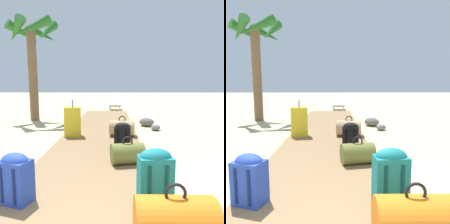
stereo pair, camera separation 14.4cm
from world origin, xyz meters
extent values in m
plane|color=#CCB789|center=(0.00, 3.78, 0.00)|extent=(60.00, 60.00, 0.00)
cube|color=olive|center=(0.00, 4.72, 0.04)|extent=(1.78, 9.44, 0.08)
cube|color=#197A7F|center=(0.73, 1.22, 0.34)|extent=(0.34, 0.23, 0.53)
ellipsoid|color=#197A7F|center=(0.73, 1.22, 0.61)|extent=(0.32, 0.22, 0.16)
cylinder|color=#0C3D3F|center=(0.66, 1.11, 0.34)|extent=(0.04, 0.04, 0.42)
cylinder|color=#0C3D3F|center=(0.82, 1.12, 0.34)|extent=(0.04, 0.04, 0.42)
cylinder|color=olive|center=(0.55, 2.50, 0.24)|extent=(0.55, 0.41, 0.32)
torus|color=black|center=(0.55, 2.50, 0.43)|extent=(0.17, 0.05, 0.16)
cube|color=black|center=(0.51, 3.44, 0.28)|extent=(0.33, 0.24, 0.40)
ellipsoid|color=black|center=(0.51, 3.44, 0.48)|extent=(0.32, 0.22, 0.15)
cylinder|color=black|center=(0.42, 3.35, 0.28)|extent=(0.04, 0.04, 0.32)
cylinder|color=black|center=(0.57, 3.33, 0.28)|extent=(0.04, 0.04, 0.32)
cylinder|color=orange|center=(0.79, 0.68, 0.28)|extent=(0.59, 0.40, 0.40)
torus|color=black|center=(0.79, 0.68, 0.51)|extent=(0.16, 0.03, 0.16)
cylinder|color=tan|center=(0.53, 4.38, 0.26)|extent=(0.62, 0.44, 0.37)
torus|color=black|center=(0.53, 4.38, 0.48)|extent=(0.17, 0.05, 0.16)
cube|color=gold|center=(-0.63, 4.35, 0.42)|extent=(0.41, 0.28, 0.68)
cylinder|color=black|center=(-0.63, 4.35, 0.85)|extent=(0.02, 0.02, 0.18)
cube|color=#2847B7|center=(-0.68, 1.34, 0.30)|extent=(0.36, 0.31, 0.45)
ellipsoid|color=#2847B7|center=(-0.68, 1.34, 0.53)|extent=(0.34, 0.29, 0.15)
cylinder|color=navy|center=(-0.78, 1.25, 0.30)|extent=(0.05, 0.05, 0.36)
cylinder|color=navy|center=(-0.64, 1.21, 0.30)|extent=(0.05, 0.05, 0.36)
cylinder|color=brown|center=(-2.52, 7.18, 1.63)|extent=(0.31, 0.38, 3.26)
cone|color=#236023|center=(-1.94, 7.07, 3.08)|extent=(0.58, 1.23, 0.95)
cone|color=#236023|center=(-2.29, 7.74, 3.11)|extent=(1.28, 0.80, 0.85)
cone|color=#236023|center=(-2.96, 7.61, 3.14)|extent=(1.14, 1.16, 0.79)
cone|color=#236023|center=(-2.89, 6.82, 3.07)|extent=(0.99, 1.01, 0.89)
cone|color=#236023|center=(-2.27, 6.61, 3.11)|extent=(1.31, 0.84, 0.90)
cube|color=white|center=(0.40, 10.37, 0.26)|extent=(0.64, 1.42, 0.08)
cube|color=white|center=(0.38, 9.77, 0.54)|extent=(0.61, 0.51, 0.50)
cylinder|color=silver|center=(0.18, 10.93, 0.11)|extent=(0.04, 0.04, 0.22)
cylinder|color=silver|center=(0.66, 10.92, 0.11)|extent=(0.04, 0.04, 0.22)
cylinder|color=silver|center=(0.14, 9.81, 0.11)|extent=(0.04, 0.04, 0.22)
cylinder|color=silver|center=(0.62, 9.80, 0.11)|extent=(0.04, 0.04, 0.22)
ellipsoid|color=slate|center=(1.51, 5.42, 0.08)|extent=(0.38, 0.39, 0.16)
ellipsoid|color=#5B5651|center=(1.36, 6.09, 0.13)|extent=(0.63, 0.64, 0.25)
camera|label=1|loc=(0.33, -0.89, 1.30)|focal=36.39mm
camera|label=2|loc=(0.19, -0.89, 1.30)|focal=36.39mm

